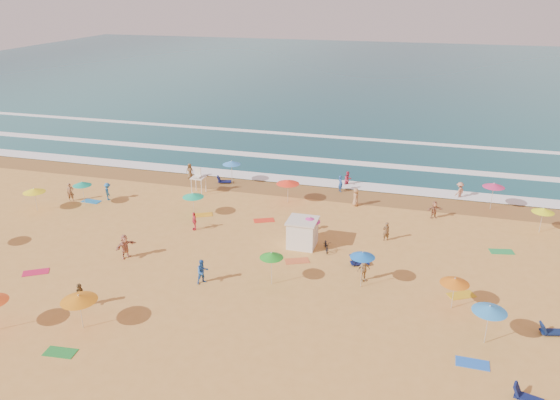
# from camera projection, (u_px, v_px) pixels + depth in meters

# --- Properties ---
(ground) EXTENTS (220.00, 220.00, 0.00)m
(ground) POSITION_uv_depth(u_px,v_px,m) (264.00, 248.00, 40.77)
(ground) COLOR gold
(ground) RESTS_ON ground
(ocean) EXTENTS (220.00, 140.00, 0.18)m
(ocean) POSITION_uv_depth(u_px,v_px,m) (380.00, 75.00, 115.88)
(ocean) COLOR #0C4756
(ocean) RESTS_ON ground
(wet_sand) EXTENTS (220.00, 220.00, 0.00)m
(wet_sand) POSITION_uv_depth(u_px,v_px,m) (302.00, 191.00, 51.94)
(wet_sand) COLOR olive
(wet_sand) RESTS_ON ground
(surf_foam) EXTENTS (200.00, 18.70, 0.05)m
(surf_foam) POSITION_uv_depth(u_px,v_px,m) (321.00, 162.00, 59.79)
(surf_foam) COLOR white
(surf_foam) RESTS_ON ground
(cabana) EXTENTS (2.00, 2.00, 2.00)m
(cabana) POSITION_uv_depth(u_px,v_px,m) (302.00, 234.00, 40.76)
(cabana) COLOR white
(cabana) RESTS_ON ground
(cabana_roof) EXTENTS (2.20, 2.20, 0.12)m
(cabana_roof) POSITION_uv_depth(u_px,v_px,m) (303.00, 221.00, 40.36)
(cabana_roof) COLOR silver
(cabana_roof) RESTS_ON cabana
(bicycle) EXTENTS (1.02, 1.72, 0.86)m
(bicycle) POSITION_uv_depth(u_px,v_px,m) (326.00, 245.00, 40.23)
(bicycle) COLOR black
(bicycle) RESTS_ON ground
(lifeguard_stand) EXTENTS (1.20, 1.20, 2.10)m
(lifeguard_stand) POSITION_uv_depth(u_px,v_px,m) (199.00, 183.00, 50.96)
(lifeguard_stand) COLOR white
(lifeguard_stand) RESTS_ON ground
(beach_umbrellas) EXTENTS (58.19, 28.32, 0.83)m
(beach_umbrellas) POSITION_uv_depth(u_px,v_px,m) (278.00, 222.00, 40.14)
(beach_umbrellas) COLOR #139C7C
(beach_umbrellas) RESTS_ON ground
(loungers) EXTENTS (55.46, 28.76, 0.34)m
(loungers) POSITION_uv_depth(u_px,v_px,m) (356.00, 285.00, 35.45)
(loungers) COLOR navy
(loungers) RESTS_ON ground
(towels) EXTENTS (43.55, 20.85, 0.03)m
(towels) POSITION_uv_depth(u_px,v_px,m) (292.00, 261.00, 38.85)
(towels) COLOR #CB1948
(towels) RESTS_ON ground
(beachgoers) EXTENTS (42.05, 26.60, 2.05)m
(beachgoers) POSITION_uv_depth(u_px,v_px,m) (255.00, 215.00, 44.51)
(beachgoers) COLOR brown
(beachgoers) RESTS_ON ground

